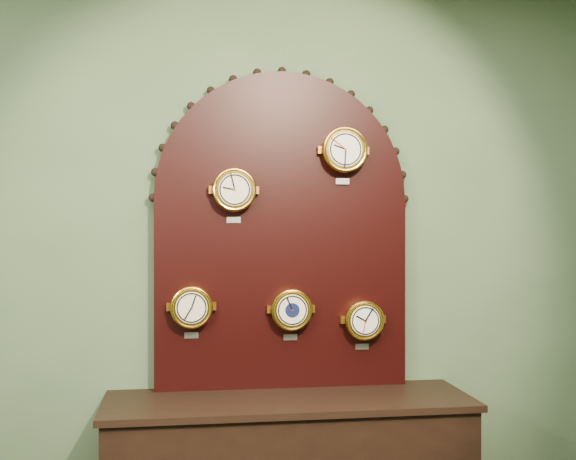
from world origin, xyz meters
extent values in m
plane|color=#4D6847|center=(0.00, 2.50, 1.40)|extent=(4.00, 0.00, 4.00)
cube|color=black|center=(0.00, 2.45, 1.28)|extent=(1.20, 0.06, 0.90)
cylinder|color=black|center=(0.00, 2.45, 1.73)|extent=(1.20, 0.06, 1.20)
cylinder|color=gold|center=(-0.23, 2.39, 1.76)|extent=(0.19, 0.08, 0.19)
torus|color=gold|center=(-0.23, 2.36, 1.76)|extent=(0.20, 0.02, 0.20)
cylinder|color=beige|center=(-0.23, 2.35, 1.76)|extent=(0.15, 0.01, 0.15)
cube|color=#B7B7BE|center=(-0.23, 2.42, 1.63)|extent=(0.06, 0.01, 0.03)
cylinder|color=gold|center=(0.29, 2.39, 1.96)|extent=(0.20, 0.08, 0.20)
torus|color=gold|center=(0.29, 2.36, 1.96)|extent=(0.22, 0.02, 0.22)
cylinder|color=white|center=(0.29, 2.35, 1.96)|extent=(0.16, 0.01, 0.16)
cube|color=#B7B7BE|center=(0.29, 2.42, 1.81)|extent=(0.07, 0.01, 0.03)
cylinder|color=gold|center=(-0.43, 2.39, 1.23)|extent=(0.18, 0.08, 0.18)
torus|color=gold|center=(-0.43, 2.36, 1.23)|extent=(0.20, 0.02, 0.20)
cylinder|color=beige|center=(-0.43, 2.35, 1.23)|extent=(0.14, 0.01, 0.14)
cube|color=#B7B7BE|center=(-0.43, 2.42, 1.09)|extent=(0.06, 0.01, 0.03)
cylinder|color=gold|center=(0.04, 2.39, 1.21)|extent=(0.18, 0.08, 0.18)
torus|color=gold|center=(0.04, 2.36, 1.21)|extent=(0.20, 0.02, 0.20)
cylinder|color=beige|center=(0.04, 2.35, 1.21)|extent=(0.15, 0.01, 0.15)
cube|color=#B7B7BE|center=(0.04, 2.42, 1.07)|extent=(0.07, 0.01, 0.03)
cylinder|color=#0D143C|center=(0.04, 2.35, 1.21)|extent=(0.07, 0.00, 0.07)
cylinder|color=gold|center=(0.38, 2.39, 1.15)|extent=(0.18, 0.08, 0.18)
torus|color=gold|center=(0.38, 2.36, 1.15)|extent=(0.19, 0.02, 0.19)
cylinder|color=white|center=(0.38, 2.35, 1.15)|extent=(0.14, 0.01, 0.14)
cube|color=#B7B7BE|center=(0.38, 2.42, 1.02)|extent=(0.06, 0.01, 0.03)
camera|label=1|loc=(-0.47, -0.96, 1.60)|focal=45.12mm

